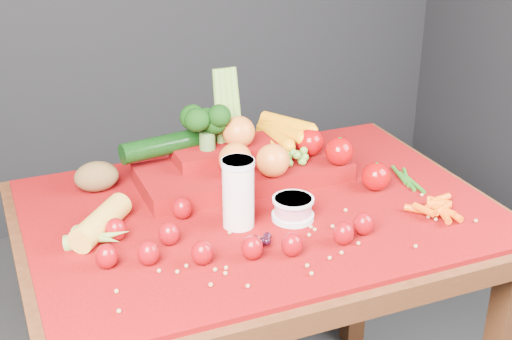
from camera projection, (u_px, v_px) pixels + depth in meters
name	position (u px, v px, depth m)	size (l,w,h in m)	color
table	(259.00, 247.00, 1.70)	(1.10, 0.80, 0.75)	#32190B
red_cloth	(259.00, 210.00, 1.66)	(1.05, 0.75, 0.01)	maroon
milk_glass	(238.00, 191.00, 1.55)	(0.07, 0.07, 0.16)	silver
yogurt_bowl	(293.00, 208.00, 1.60)	(0.10, 0.10, 0.05)	silver
strawberry_scatter	(218.00, 237.00, 1.48)	(0.58, 0.28, 0.06)	maroon
dark_grape_cluster	(262.00, 241.00, 1.49)	(0.06, 0.05, 0.03)	black
soybean_scatter	(296.00, 247.00, 1.49)	(0.84, 0.24, 0.01)	#AC7D4A
corn_ear	(99.00, 233.00, 1.51)	(0.25, 0.26, 0.06)	gold
potato	(96.00, 177.00, 1.73)	(0.11, 0.08, 0.07)	brown
baby_carrot_pile	(434.00, 207.00, 1.63)	(0.17, 0.17, 0.03)	#E75008
green_bean_pile	(404.00, 180.00, 1.78)	(0.14, 0.12, 0.01)	#206016
produce_mound	(248.00, 157.00, 1.78)	(0.61, 0.36, 0.27)	maroon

